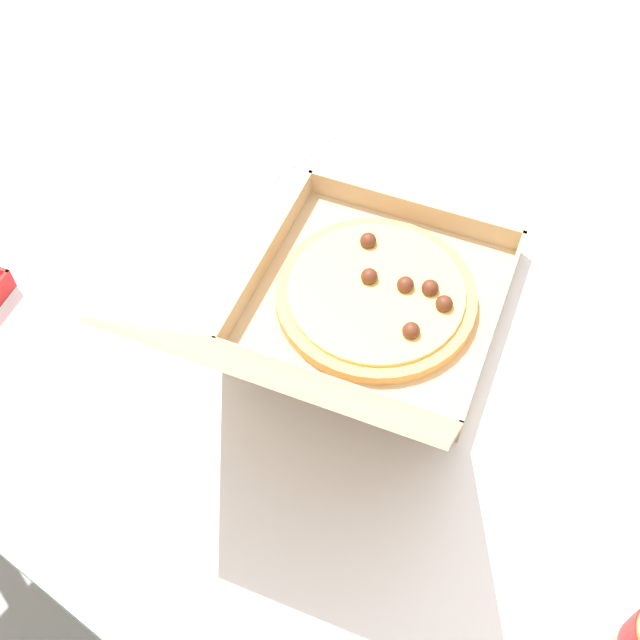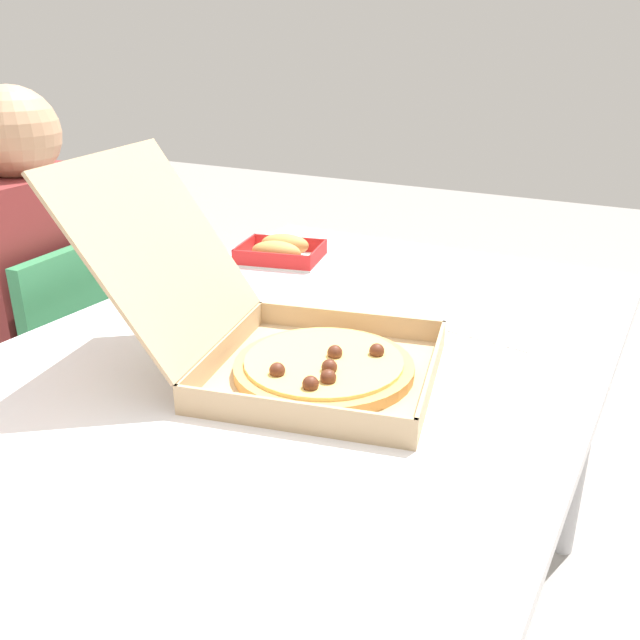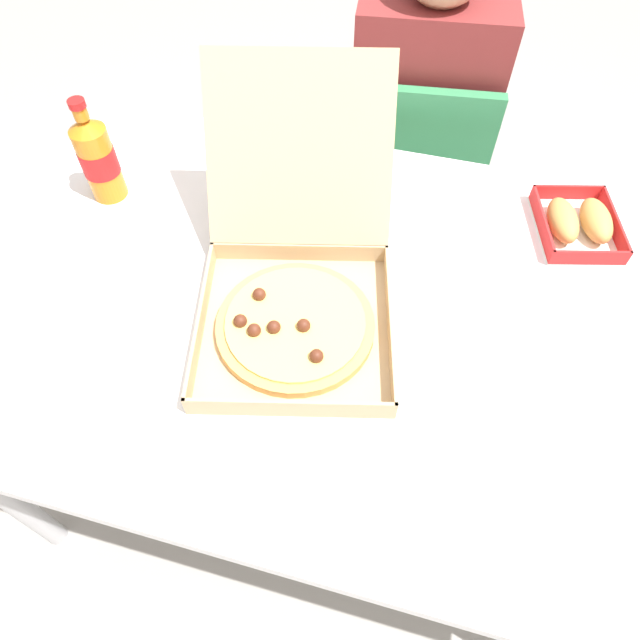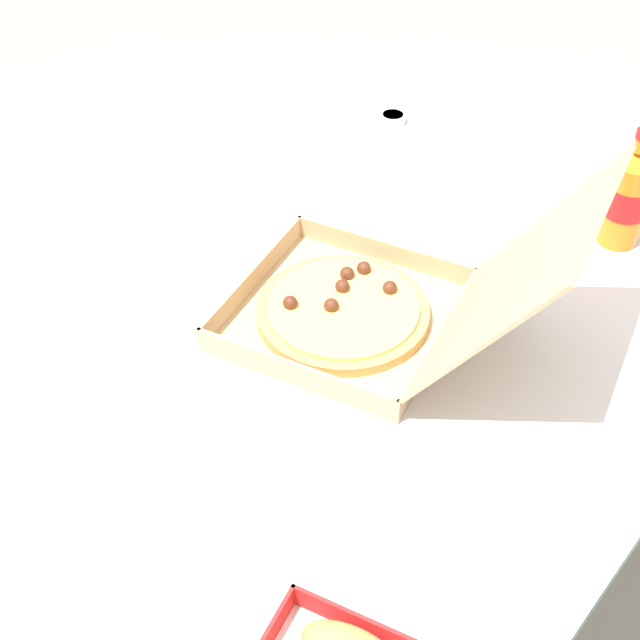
{
  "view_description": "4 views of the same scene",
  "coord_description": "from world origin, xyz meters",
  "px_view_note": "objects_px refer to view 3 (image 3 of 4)",
  "views": [
    {
      "loc": [
        -0.39,
        0.52,
        1.64
      ],
      "look_at": [
        -0.02,
        0.01,
        0.77
      ],
      "focal_mm": 44.82,
      "sensor_mm": 36.0,
      "label": 1
    },
    {
      "loc": [
        -0.87,
        -0.53,
        1.22
      ],
      "look_at": [
        0.01,
        -0.03,
        0.81
      ],
      "focal_mm": 37.49,
      "sensor_mm": 36.0,
      "label": 2
    },
    {
      "loc": [
        0.14,
        -0.62,
        1.57
      ],
      "look_at": [
        -0.01,
        -0.09,
        0.8
      ],
      "focal_mm": 31.8,
      "sensor_mm": 36.0,
      "label": 3
    },
    {
      "loc": [
        0.76,
        0.57,
        1.68
      ],
      "look_at": [
        -0.0,
        -0.08,
        0.78
      ],
      "focal_mm": 48.18,
      "sensor_mm": 36.0,
      "label": 4
    }
  ],
  "objects_px": {
    "diner_person": "(422,102)",
    "cola_bottle": "(98,158)",
    "pizza_box_open": "(296,292)",
    "bread_side_box": "(578,222)",
    "paper_menu": "(488,485)",
    "chair": "(411,177)"
  },
  "relations": [
    {
      "from": "diner_person",
      "to": "cola_bottle",
      "type": "relative_size",
      "value": 5.14
    },
    {
      "from": "pizza_box_open",
      "to": "bread_side_box",
      "type": "height_order",
      "value": "pizza_box_open"
    },
    {
      "from": "pizza_box_open",
      "to": "bread_side_box",
      "type": "bearing_deg",
      "value": 34.37
    },
    {
      "from": "bread_side_box",
      "to": "paper_menu",
      "type": "xyz_separation_m",
      "value": [
        -0.12,
        -0.58,
        -0.02
      ]
    },
    {
      "from": "bread_side_box",
      "to": "cola_bottle",
      "type": "xyz_separation_m",
      "value": [
        -0.96,
        -0.14,
        0.07
      ]
    },
    {
      "from": "paper_menu",
      "to": "bread_side_box",
      "type": "bearing_deg",
      "value": 86.04
    },
    {
      "from": "chair",
      "to": "pizza_box_open",
      "type": "distance_m",
      "value": 0.81
    },
    {
      "from": "chair",
      "to": "bread_side_box",
      "type": "relative_size",
      "value": 3.76
    },
    {
      "from": "diner_person",
      "to": "paper_menu",
      "type": "distance_m",
      "value": 1.07
    },
    {
      "from": "cola_bottle",
      "to": "pizza_box_open",
      "type": "bearing_deg",
      "value": -22.24
    },
    {
      "from": "pizza_box_open",
      "to": "bread_side_box",
      "type": "distance_m",
      "value": 0.6
    },
    {
      "from": "diner_person",
      "to": "paper_menu",
      "type": "relative_size",
      "value": 5.48
    },
    {
      "from": "bread_side_box",
      "to": "cola_bottle",
      "type": "height_order",
      "value": "cola_bottle"
    },
    {
      "from": "paper_menu",
      "to": "cola_bottle",
      "type": "bearing_deg",
      "value": 160.39
    },
    {
      "from": "chair",
      "to": "diner_person",
      "type": "xyz_separation_m",
      "value": [
        -0.01,
        0.06,
        0.21
      ]
    },
    {
      "from": "pizza_box_open",
      "to": "bread_side_box",
      "type": "relative_size",
      "value": 2.68
    },
    {
      "from": "paper_menu",
      "to": "chair",
      "type": "bearing_deg",
      "value": 112.04
    },
    {
      "from": "diner_person",
      "to": "bread_side_box",
      "type": "relative_size",
      "value": 5.21
    },
    {
      "from": "cola_bottle",
      "to": "paper_menu",
      "type": "xyz_separation_m",
      "value": [
        0.84,
        -0.44,
        -0.09
      ]
    },
    {
      "from": "chair",
      "to": "paper_menu",
      "type": "relative_size",
      "value": 3.95
    },
    {
      "from": "diner_person",
      "to": "pizza_box_open",
      "type": "bearing_deg",
      "value": -98.15
    },
    {
      "from": "pizza_box_open",
      "to": "cola_bottle",
      "type": "relative_size",
      "value": 2.64
    }
  ]
}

